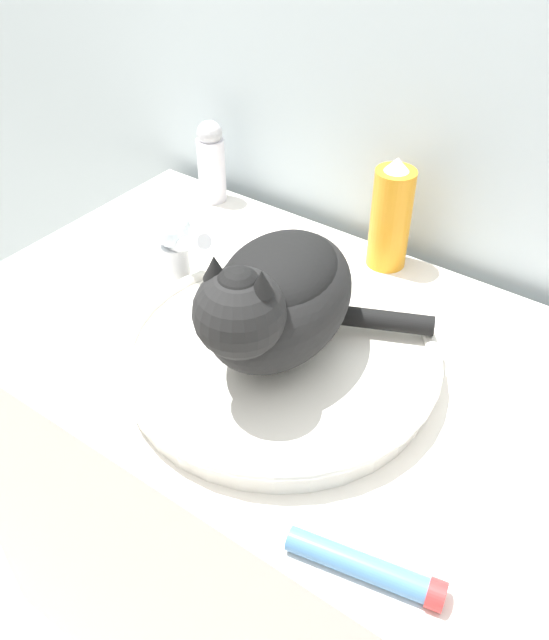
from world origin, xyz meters
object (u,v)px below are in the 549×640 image
object	(u,v)px
faucet	(176,246)
lotion_bottle_white	(211,162)
cat	(276,297)
spray_bottle_trigger	(391,217)
cream_tube	(367,568)

from	to	relation	value
faucet	lotion_bottle_white	size ratio (longest dim) A/B	0.88
cat	spray_bottle_trigger	xyz separation A→B (m)	(-0.01, 0.34, -0.05)
cat	spray_bottle_trigger	size ratio (longest dim) A/B	1.58
faucet	spray_bottle_trigger	xyz separation A→B (m)	(0.24, 0.26, 0.01)
cat	spray_bottle_trigger	bearing A→B (deg)	174.68
lotion_bottle_white	cream_tube	size ratio (longest dim) A/B	0.93
cat	lotion_bottle_white	distance (m)	0.52
spray_bottle_trigger	cat	bearing A→B (deg)	-88.03
faucet	cat	bearing A→B (deg)	-2.84
cat	faucet	world-z (taller)	cat
faucet	spray_bottle_trigger	bearing A→B (deg)	62.69
spray_bottle_trigger	faucet	bearing A→B (deg)	-132.38
cat	cream_tube	world-z (taller)	cat
faucet	cream_tube	world-z (taller)	faucet
spray_bottle_trigger	lotion_bottle_white	size ratio (longest dim) A/B	1.22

